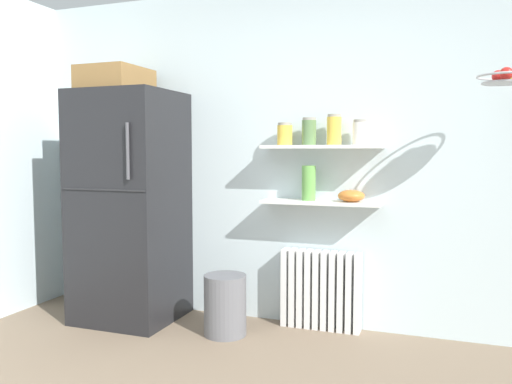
{
  "coord_description": "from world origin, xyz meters",
  "views": [
    {
      "loc": [
        1.12,
        -1.84,
        1.34
      ],
      "look_at": [
        -0.14,
        1.6,
        1.05
      ],
      "focal_mm": 36.3,
      "sensor_mm": 36.0,
      "label": 1
    }
  ],
  "objects_px": {
    "storage_jar_2": "(334,130)",
    "vase": "(309,183)",
    "storage_jar_3": "(360,132)",
    "storage_jar_1": "(309,132)",
    "radiator": "(321,290)",
    "hanging_fruit_basket": "(507,76)",
    "refrigerator": "(129,201)",
    "trash_bin": "(225,305)",
    "storage_jar_0": "(285,134)",
    "shelf_bowl": "(351,196)"
  },
  "relations": [
    {
      "from": "storage_jar_2",
      "to": "vase",
      "type": "height_order",
      "value": "storage_jar_2"
    },
    {
      "from": "storage_jar_2",
      "to": "storage_jar_3",
      "type": "relative_size",
      "value": 1.24
    },
    {
      "from": "storage_jar_1",
      "to": "storage_jar_3",
      "type": "distance_m",
      "value": 0.37
    },
    {
      "from": "radiator",
      "to": "storage_jar_3",
      "type": "height_order",
      "value": "storage_jar_3"
    },
    {
      "from": "storage_jar_3",
      "to": "hanging_fruit_basket",
      "type": "relative_size",
      "value": 0.55
    },
    {
      "from": "radiator",
      "to": "refrigerator",
      "type": "bearing_deg",
      "value": -169.69
    },
    {
      "from": "storage_jar_1",
      "to": "trash_bin",
      "type": "bearing_deg",
      "value": -147.41
    },
    {
      "from": "refrigerator",
      "to": "hanging_fruit_basket",
      "type": "bearing_deg",
      "value": -0.77
    },
    {
      "from": "storage_jar_2",
      "to": "storage_jar_3",
      "type": "xyz_separation_m",
      "value": [
        0.19,
        -0.0,
        -0.02
      ]
    },
    {
      "from": "trash_bin",
      "to": "hanging_fruit_basket",
      "type": "xyz_separation_m",
      "value": [
        1.81,
        0.06,
        1.56
      ]
    },
    {
      "from": "storage_jar_3",
      "to": "vase",
      "type": "relative_size",
      "value": 0.69
    },
    {
      "from": "radiator",
      "to": "trash_bin",
      "type": "distance_m",
      "value": 0.73
    },
    {
      "from": "hanging_fruit_basket",
      "to": "radiator",
      "type": "bearing_deg",
      "value": 165.52
    },
    {
      "from": "storage_jar_0",
      "to": "vase",
      "type": "xyz_separation_m",
      "value": [
        0.19,
        0.0,
        -0.36
      ]
    },
    {
      "from": "refrigerator",
      "to": "hanging_fruit_basket",
      "type": "xyz_separation_m",
      "value": [
        2.68,
        -0.04,
        0.84
      ]
    },
    {
      "from": "radiator",
      "to": "storage_jar_3",
      "type": "relative_size",
      "value": 3.34
    },
    {
      "from": "radiator",
      "to": "hanging_fruit_basket",
      "type": "distance_m",
      "value": 1.93
    },
    {
      "from": "storage_jar_0",
      "to": "shelf_bowl",
      "type": "distance_m",
      "value": 0.67
    },
    {
      "from": "refrigerator",
      "to": "trash_bin",
      "type": "height_order",
      "value": "refrigerator"
    },
    {
      "from": "storage_jar_0",
      "to": "storage_jar_1",
      "type": "xyz_separation_m",
      "value": [
        0.19,
        0.0,
        0.02
      ]
    },
    {
      "from": "shelf_bowl",
      "to": "hanging_fruit_basket",
      "type": "bearing_deg",
      "value": -16.04
    },
    {
      "from": "radiator",
      "to": "vase",
      "type": "distance_m",
      "value": 0.81
    },
    {
      "from": "shelf_bowl",
      "to": "hanging_fruit_basket",
      "type": "distance_m",
      "value": 1.26
    },
    {
      "from": "vase",
      "to": "radiator",
      "type": "bearing_deg",
      "value": 17.98
    },
    {
      "from": "shelf_bowl",
      "to": "hanging_fruit_basket",
      "type": "relative_size",
      "value": 0.6
    },
    {
      "from": "shelf_bowl",
      "to": "trash_bin",
      "type": "xyz_separation_m",
      "value": [
        -0.85,
        -0.34,
        -0.8
      ]
    },
    {
      "from": "storage_jar_3",
      "to": "trash_bin",
      "type": "bearing_deg",
      "value": -159.41
    },
    {
      "from": "storage_jar_1",
      "to": "storage_jar_2",
      "type": "height_order",
      "value": "storage_jar_2"
    },
    {
      "from": "storage_jar_2",
      "to": "hanging_fruit_basket",
      "type": "bearing_deg",
      "value": -14.19
    },
    {
      "from": "refrigerator",
      "to": "storage_jar_0",
      "type": "height_order",
      "value": "refrigerator"
    },
    {
      "from": "vase",
      "to": "storage_jar_1",
      "type": "bearing_deg",
      "value": 180.0
    },
    {
      "from": "refrigerator",
      "to": "storage_jar_2",
      "type": "distance_m",
      "value": 1.69
    },
    {
      "from": "radiator",
      "to": "storage_jar_1",
      "type": "distance_m",
      "value": 1.19
    },
    {
      "from": "storage_jar_2",
      "to": "trash_bin",
      "type": "relative_size",
      "value": 0.5
    },
    {
      "from": "refrigerator",
      "to": "vase",
      "type": "xyz_separation_m",
      "value": [
        1.4,
        0.24,
        0.16
      ]
    },
    {
      "from": "storage_jar_1",
      "to": "hanging_fruit_basket",
      "type": "bearing_deg",
      "value": -12.19
    },
    {
      "from": "refrigerator",
      "to": "storage_jar_1",
      "type": "distance_m",
      "value": 1.52
    },
    {
      "from": "vase",
      "to": "hanging_fruit_basket",
      "type": "height_order",
      "value": "hanging_fruit_basket"
    },
    {
      "from": "storage_jar_3",
      "to": "trash_bin",
      "type": "xyz_separation_m",
      "value": [
        -0.9,
        -0.34,
        -1.25
      ]
    },
    {
      "from": "refrigerator",
      "to": "vase",
      "type": "bearing_deg",
      "value": 9.78
    },
    {
      "from": "storage_jar_1",
      "to": "trash_bin",
      "type": "xyz_separation_m",
      "value": [
        -0.53,
        -0.34,
        -1.26
      ]
    },
    {
      "from": "refrigerator",
      "to": "hanging_fruit_basket",
      "type": "height_order",
      "value": "refrigerator"
    },
    {
      "from": "refrigerator",
      "to": "hanging_fruit_basket",
      "type": "relative_size",
      "value": 6.13
    },
    {
      "from": "refrigerator",
      "to": "trash_bin",
      "type": "relative_size",
      "value": 4.5
    },
    {
      "from": "radiator",
      "to": "vase",
      "type": "relative_size",
      "value": 2.31
    },
    {
      "from": "storage_jar_2",
      "to": "trash_bin",
      "type": "distance_m",
      "value": 1.5
    },
    {
      "from": "storage_jar_1",
      "to": "shelf_bowl",
      "type": "height_order",
      "value": "storage_jar_1"
    },
    {
      "from": "refrigerator",
      "to": "storage_jar_2",
      "type": "relative_size",
      "value": 8.98
    },
    {
      "from": "refrigerator",
      "to": "storage_jar_3",
      "type": "relative_size",
      "value": 11.1
    },
    {
      "from": "storage_jar_1",
      "to": "vase",
      "type": "relative_size",
      "value": 0.78
    }
  ]
}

